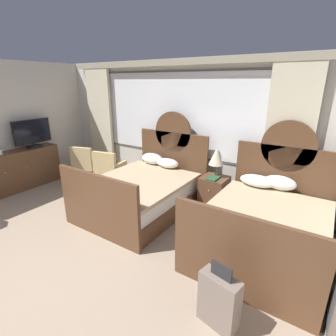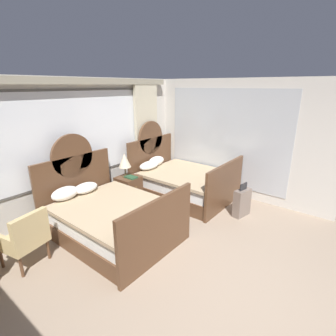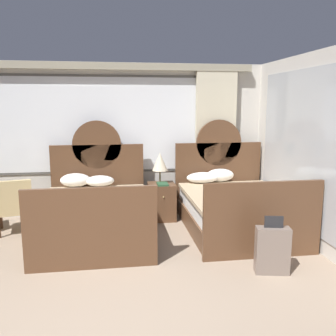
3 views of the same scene
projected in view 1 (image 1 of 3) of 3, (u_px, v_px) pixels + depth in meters
The scene contains 13 objects.
ground_plane at pixel (6, 292), 2.91m from camera, with size 24.00×24.00×0.00m, color gray.
wall_back_window at pixel (177, 124), 5.35m from camera, with size 6.11×0.22×2.70m.
bed_near_window at pixel (144, 191), 4.72m from camera, with size 1.59×2.14×1.71m.
bed_near_mirror at pixel (265, 225), 3.59m from camera, with size 1.59×2.14×1.71m.
nightstand_between_beds at pixel (214, 193), 4.72m from camera, with size 0.46×0.48×0.63m.
table_lamp_on_nightstand at pixel (216, 157), 4.55m from camera, with size 0.27×0.27×0.53m.
book_on_nightstand at pixel (213, 178), 4.54m from camera, with size 0.18×0.26×0.03m.
dresser_minibar at pixel (22, 169), 5.66m from camera, with size 0.45×1.60×0.86m.
tv_flatscreen at pixel (32, 133), 5.69m from camera, with size 0.20×0.84×0.62m.
cup_on_dresser at pixel (0, 153), 5.19m from camera, with size 0.11×0.08×0.08m.
armchair_by_window_left at pixel (109, 168), 5.63m from camera, with size 0.65×0.65×0.86m.
armchair_by_window_centre at pixel (86, 162), 6.03m from camera, with size 0.67×0.67×0.86m.
suitcase_on_floor at pixel (219, 301), 2.44m from camera, with size 0.42×0.24×0.70m.
Camera 1 is at (2.81, -0.90, 2.28)m, focal length 27.38 mm.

